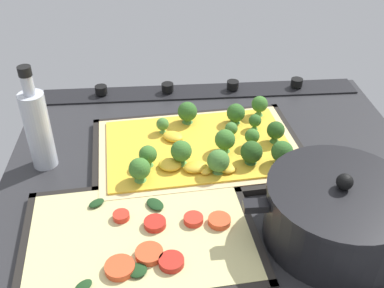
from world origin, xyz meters
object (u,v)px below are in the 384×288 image
veggie_pizza_back (142,237)px  cooking_pot (337,213)px  broccoli_pizza (206,145)px  baking_tray_front (198,152)px  oil_bottle (38,128)px  baking_tray_back (141,239)px

veggie_pizza_back → cooking_pot: (-28.83, 1.27, 3.84)cm
broccoli_pizza → veggie_pizza_back: broccoli_pizza is taller
baking_tray_front → oil_bottle: bearing=2.1°
veggie_pizza_back → cooking_pot: bearing=177.5°
baking_tray_back → cooking_pot: bearing=177.0°
broccoli_pizza → veggie_pizza_back: (11.81, 21.30, -1.20)cm
veggie_pizza_back → cooking_pot: 29.11cm
broccoli_pizza → cooking_pot: 28.39cm
baking_tray_back → oil_bottle: bearing=-49.0°
broccoli_pizza → cooking_pot: bearing=127.0°
veggie_pizza_back → oil_bottle: (18.21, -20.88, 7.00)cm
baking_tray_back → oil_bottle: oil_bottle is taller
veggie_pizza_back → oil_bottle: 28.57cm
oil_bottle → baking_tray_back: bearing=131.0°
cooking_pot → veggie_pizza_back: bearing=-2.5°
broccoli_pizza → oil_bottle: (30.02, 0.42, 5.80)cm
baking_tray_front → baking_tray_back: bearing=63.5°
veggie_pizza_back → oil_bottle: bearing=-48.9°
veggie_pizza_back → broccoli_pizza: bearing=-119.0°
cooking_pot → oil_bottle: bearing=-25.2°
baking_tray_back → broccoli_pizza: bearing=-119.9°
cooking_pot → oil_bottle: oil_bottle is taller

